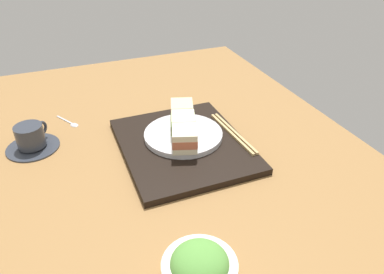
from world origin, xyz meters
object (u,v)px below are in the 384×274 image
(sandwich_far, at_px, (182,111))
(salad_bowl, at_px, (200,269))
(sandwich_near, at_px, (185,139))
(sandwich_middle, at_px, (183,124))
(teaspoon, at_px, (71,123))
(coffee_cup, at_px, (31,139))
(sandwich_plate, at_px, (183,135))
(chopsticks_pair, at_px, (233,133))

(sandwich_far, distance_m, salad_bowl, 0.51)
(sandwich_near, relative_size, sandwich_far, 0.98)
(sandwich_middle, distance_m, salad_bowl, 0.44)
(sandwich_near, distance_m, teaspoon, 0.38)
(sandwich_far, relative_size, coffee_cup, 0.63)
(sandwich_near, relative_size, salad_bowl, 0.67)
(sandwich_far, relative_size, teaspoon, 0.94)
(sandwich_far, height_order, teaspoon, sandwich_far)
(sandwich_middle, bearing_deg, sandwich_far, -17.75)
(sandwich_plate, distance_m, salad_bowl, 0.44)
(sandwich_middle, height_order, teaspoon, sandwich_middle)
(sandwich_plate, xyz_separation_m, chopsticks_pair, (-0.04, -0.13, -0.00))
(sandwich_middle, bearing_deg, sandwich_plate, 63.43)
(sandwich_plate, distance_m, sandwich_far, 0.08)
(sandwich_near, distance_m, sandwich_middle, 0.07)
(chopsticks_pair, height_order, teaspoon, chopsticks_pair)
(teaspoon, bearing_deg, salad_bowl, -167.23)
(sandwich_far, bearing_deg, teaspoon, 63.26)
(chopsticks_pair, bearing_deg, coffee_cup, 72.55)
(sandwich_far, distance_m, teaspoon, 0.33)
(salad_bowl, xyz_separation_m, coffee_cup, (0.54, 0.25, -0.01))
(chopsticks_pair, distance_m, coffee_cup, 0.53)
(sandwich_near, relative_size, chopsticks_pair, 0.38)
(sandwich_middle, relative_size, sandwich_far, 1.04)
(chopsticks_pair, relative_size, coffee_cup, 1.64)
(coffee_cup, bearing_deg, sandwich_far, -97.90)
(sandwich_near, distance_m, sandwich_far, 0.14)
(sandwich_near, bearing_deg, salad_bowl, 163.16)
(sandwich_plate, xyz_separation_m, sandwich_near, (-0.07, 0.02, 0.03))
(sandwich_plate, relative_size, sandwich_middle, 2.34)
(sandwich_near, relative_size, coffee_cup, 0.62)
(sandwich_near, bearing_deg, sandwich_middle, -17.75)
(sandwich_far, xyz_separation_m, chopsticks_pair, (-0.10, -0.11, -0.04))
(sandwich_middle, distance_m, coffee_cup, 0.40)
(sandwich_middle, relative_size, coffee_cup, 0.66)
(teaspoon, bearing_deg, sandwich_plate, -128.51)
(salad_bowl, distance_m, coffee_cup, 0.59)
(chopsticks_pair, xyz_separation_m, coffee_cup, (0.16, 0.51, 0.01))
(sandwich_plate, relative_size, sandwich_far, 2.43)
(sandwich_near, xyz_separation_m, coffee_cup, (0.19, 0.36, -0.03))
(sandwich_near, xyz_separation_m, teaspoon, (0.28, 0.25, -0.05))
(salad_bowl, xyz_separation_m, chopsticks_pair, (0.38, -0.26, -0.01))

